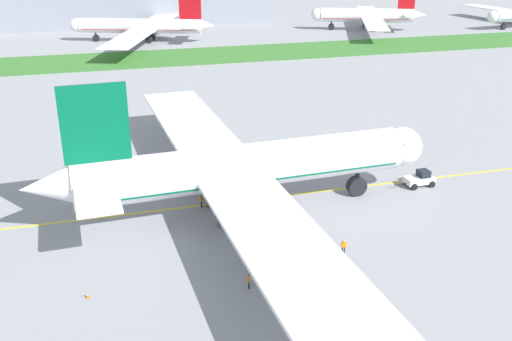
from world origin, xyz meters
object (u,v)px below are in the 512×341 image
airliner_foreground (240,168)px  pushback_tug (420,179)px  traffic_cone_near_nose (87,295)px  ground_crew_marshaller_front (201,200)px  parked_airliner_far_right (368,16)px  ground_crew_wingwalker_port (249,279)px  parked_airliner_far_centre (143,26)px  ground_crew_wingwalker_starboard (344,246)px

airliner_foreground → pushback_tug: 26.03m
airliner_foreground → traffic_cone_near_nose: airliner_foreground is taller
ground_crew_marshaller_front → traffic_cone_near_nose: size_ratio=2.89×
traffic_cone_near_nose → parked_airliner_far_right: size_ratio=0.01×
airliner_foreground → pushback_tug: size_ratio=13.39×
ground_crew_marshaller_front → traffic_cone_near_nose: bearing=-130.7°
pushback_tug → ground_crew_wingwalker_port: bearing=-148.5°
parked_airliner_far_centre → parked_airliner_far_right: size_ratio=1.20×
ground_crew_wingwalker_port → traffic_cone_near_nose: bearing=170.3°
ground_crew_marshaller_front → parked_airliner_far_centre: (4.80, 122.17, 3.81)m
ground_crew_wingwalker_port → airliner_foreground: bearing=78.5°
airliner_foreground → parked_airliner_far_right: airliner_foreground is taller
pushback_tug → parked_airliner_far_right: 136.19m
ground_crew_wingwalker_port → ground_crew_marshaller_front: 19.07m
airliner_foreground → ground_crew_wingwalker_starboard: (8.14, -12.88, -4.86)m
pushback_tug → ground_crew_wingwalker_starboard: size_ratio=3.41×
pushback_tug → traffic_cone_near_nose: size_ratio=10.05×
traffic_cone_near_nose → parked_airliner_far_right: 170.69m
traffic_cone_near_nose → ground_crew_wingwalker_port: bearing=-9.7°
parked_airliner_far_right → ground_crew_marshaller_front: bearing=-123.6°
airliner_foreground → parked_airliner_far_centre: airliner_foreground is taller
pushback_tug → parked_airliner_far_right: bearing=67.3°
airliner_foreground → parked_airliner_far_right: (78.17, 126.79, -0.82)m
ground_crew_wingwalker_starboard → parked_airliner_far_right: parked_airliner_far_right is taller
airliner_foreground → pushback_tug: airliner_foreground is taller
pushback_tug → ground_crew_wingwalker_port: 33.83m
ground_crew_wingwalker_port → parked_airliner_far_right: bearing=60.4°
ground_crew_wingwalker_port → parked_airliner_far_centre: 141.31m
pushback_tug → ground_crew_marshaller_front: pushback_tug is taller
ground_crew_marshaller_front → ground_crew_wingwalker_starboard: ground_crew_wingwalker_starboard is taller
airliner_foreground → ground_crew_marshaller_front: size_ratio=46.51×
airliner_foreground → traffic_cone_near_nose: size_ratio=134.57×
ground_crew_wingwalker_port → ground_crew_wingwalker_starboard: bearing=17.1°
airliner_foreground → traffic_cone_near_nose: bearing=-143.2°
airliner_foreground → ground_crew_wingwalker_port: airliner_foreground is taller
parked_airliner_far_right → airliner_foreground: bearing=-121.7°
ground_crew_wingwalker_port → parked_airliner_far_right: 164.81m
traffic_cone_near_nose → parked_airliner_far_centre: bearing=82.2°
airliner_foreground → pushback_tug: (25.53, 1.25, -4.90)m
ground_crew_wingwalker_port → ground_crew_wingwalker_starboard: ground_crew_wingwalker_starboard is taller
pushback_tug → traffic_cone_near_nose: (-44.02, -15.06, -0.72)m
pushback_tug → ground_crew_marshaller_front: size_ratio=3.47×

